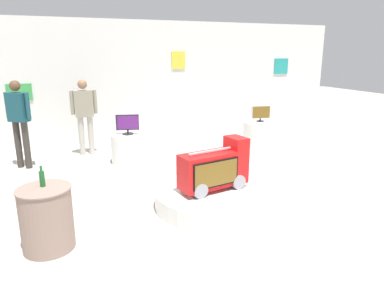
% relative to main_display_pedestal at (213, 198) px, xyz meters
% --- Properties ---
extents(ground_plane, '(30.00, 30.00, 0.00)m').
position_rel_main_display_pedestal_xyz_m(ground_plane, '(-0.18, -0.23, -0.13)').
color(ground_plane, '#B2ADA3').
extents(back_wall_display, '(11.64, 0.13, 3.01)m').
position_rel_main_display_pedestal_xyz_m(back_wall_display, '(-0.18, 4.55, 1.38)').
color(back_wall_display, silver).
rests_on(back_wall_display, ground).
extents(main_display_pedestal, '(1.73, 1.73, 0.26)m').
position_rel_main_display_pedestal_xyz_m(main_display_pedestal, '(0.00, 0.00, 0.00)').
color(main_display_pedestal, silver).
rests_on(main_display_pedestal, ground).
extents(novelty_firetruck_tv, '(1.09, 0.56, 0.75)m').
position_rel_main_display_pedestal_xyz_m(novelty_firetruck_tv, '(0.02, -0.00, 0.44)').
color(novelty_firetruck_tv, gray).
rests_on(novelty_firetruck_tv, main_display_pedestal).
extents(display_pedestal_left_rear, '(0.71, 0.71, 0.61)m').
position_rel_main_display_pedestal_xyz_m(display_pedestal_left_rear, '(-0.77, 2.56, 0.17)').
color(display_pedestal_left_rear, silver).
rests_on(display_pedestal_left_rear, ground).
extents(tv_on_left_rear, '(0.46, 0.23, 0.41)m').
position_rel_main_display_pedestal_xyz_m(tv_on_left_rear, '(-0.77, 2.55, 0.69)').
color(tv_on_left_rear, black).
rests_on(tv_on_left_rear, display_pedestal_left_rear).
extents(display_pedestal_center_rear, '(0.84, 0.84, 0.61)m').
position_rel_main_display_pedestal_xyz_m(display_pedestal_center_rear, '(2.48, 2.79, 0.17)').
color(display_pedestal_center_rear, silver).
rests_on(display_pedestal_center_rear, ground).
extents(tv_on_center_rear, '(0.47, 0.18, 0.39)m').
position_rel_main_display_pedestal_xyz_m(tv_on_center_rear, '(2.48, 2.78, 0.69)').
color(tv_on_center_rear, black).
rests_on(tv_on_center_rear, display_pedestal_center_rear).
extents(side_table_round, '(0.61, 0.61, 0.75)m').
position_rel_main_display_pedestal_xyz_m(side_table_round, '(-2.27, -0.39, 0.25)').
color(side_table_round, gray).
rests_on(side_table_round, ground).
extents(bottle_on_side_table, '(0.06, 0.06, 0.24)m').
position_rel_main_display_pedestal_xyz_m(bottle_on_side_table, '(-2.28, -0.33, 0.72)').
color(bottle_on_side_table, '#195926').
rests_on(bottle_on_side_table, side_table_round).
extents(shopper_browsing_near_truck, '(0.46, 0.39, 1.72)m').
position_rel_main_display_pedestal_xyz_m(shopper_browsing_near_truck, '(-2.79, 2.97, 0.88)').
color(shopper_browsing_near_truck, '#38332D').
rests_on(shopper_browsing_near_truck, ground).
extents(shopper_browsing_rear, '(0.56, 0.21, 1.67)m').
position_rel_main_display_pedestal_xyz_m(shopper_browsing_rear, '(-1.54, 3.51, 0.85)').
color(shopper_browsing_rear, '#B2ADA3').
rests_on(shopper_browsing_rear, ground).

